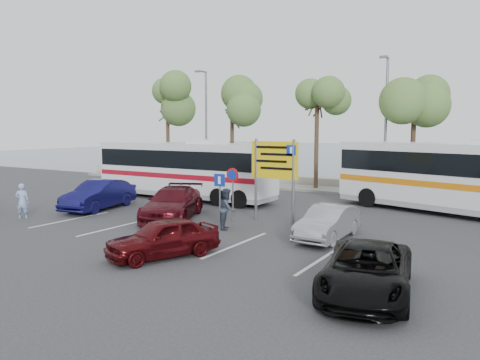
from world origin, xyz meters
The scene contains 23 objects.
ground centered at (0.00, 0.00, 0.00)m, with size 120.00×120.00×0.00m, color #2E2E31.
kerb_strip centered at (0.00, 14.00, 0.07)m, with size 44.00×2.40×0.15m, color gray.
seawall centered at (0.00, 16.00, 0.30)m, with size 48.00×0.80×0.60m, color #A49C83.
sea centered at (0.00, 60.00, 0.01)m, with size 140.00×140.00×0.00m, color #394B5B.
tree_far_left centered at (-14.00, 14.00, 6.33)m, with size 3.20×3.20×7.60m.
tree_left centered at (-8.00, 14.00, 6.00)m, with size 3.20×3.20×7.20m.
tree_mid centered at (-1.50, 14.00, 6.65)m, with size 3.20×3.20×8.00m.
tree_right centered at (4.50, 14.00, 6.17)m, with size 3.20×3.20×7.40m.
street_lamp_left centered at (-10.00, 13.52, 4.60)m, with size 0.45×1.15×8.01m.
street_lamp_right centered at (3.00, 13.52, 4.60)m, with size 0.45×1.15×8.01m.
direction_sign centered at (1.00, 3.20, 2.43)m, with size 2.20×0.12×3.60m.
sign_no_stop centered at (-0.60, 2.38, 1.58)m, with size 0.60×0.08×2.35m.
sign_parking centered at (-0.20, 0.79, 1.47)m, with size 0.50×0.07×2.25m.
lane_markings centered at (-1.14, -1.00, 0.00)m, with size 12.02×4.20×0.01m, color silver, non-canonical shape.
coach_bus_left centered at (-6.50, 6.50, 1.59)m, with size 11.01×2.38×3.43m.
coach_bus_right centered at (7.50, 9.16, 1.66)m, with size 11.69×5.57×3.57m.
car_blue centered at (-7.97, 1.50, 0.73)m, with size 1.54×4.42×1.46m, color #11104C.
car_maroon centered at (-3.21, 1.50, 0.71)m, with size 1.98×4.87×1.41m, color #4A0C14.
car_red centered at (0.52, -3.50, 0.62)m, with size 1.46×3.63×1.24m, color #4E0B0E.
suv_black centered at (7.00, -3.50, 0.61)m, with size 2.04×4.42×1.23m, color black.
car_silver_b centered at (4.11, 1.50, 0.61)m, with size 1.30×3.73×1.23m, color #939398.
pedestrian_near centered at (-9.00, -2.00, 0.80)m, with size 0.59×0.38×1.60m, color #8CA0CC.
pedestrian_far centered at (0.00, 1.00, 0.83)m, with size 0.81×0.63×1.66m, color #31394A.
Camera 1 is at (10.14, -14.57, 4.07)m, focal length 35.00 mm.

